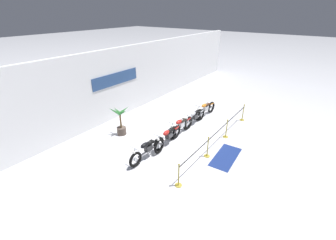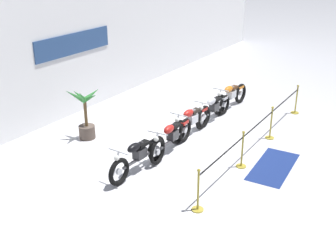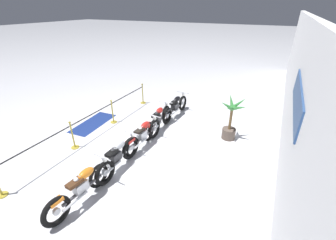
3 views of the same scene
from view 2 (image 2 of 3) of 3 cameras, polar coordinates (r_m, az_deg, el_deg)
ground_plane at (r=13.03m, az=5.55°, el=-2.63°), size 120.00×120.00×0.00m
back_wall at (r=15.22m, az=-11.67°, el=9.12°), size 28.00×0.29×4.20m
motorcycle_black_0 at (r=10.99m, az=-4.04°, el=-4.92°), size 2.30×0.62×0.94m
motorcycle_red_1 at (r=12.00m, az=0.49°, el=-2.30°), size 2.38×0.62×0.94m
motorcycle_red_2 at (r=13.08m, az=3.15°, el=-0.17°), size 2.24×0.62×0.95m
motorcycle_silver_3 at (r=14.21m, az=6.16°, el=1.58°), size 2.29×0.62×0.93m
motorcycle_orange_4 at (r=15.42m, az=8.45°, el=3.18°), size 2.27×0.62×0.95m
potted_palm_left_of_row at (r=13.03m, az=-11.10°, el=0.43°), size 1.07×0.96×1.70m
stanchion_far_left at (r=11.19m, az=9.86°, el=-3.35°), size 7.18×0.28×1.05m
stanchion_mid_left at (r=11.43m, az=9.98°, el=-4.66°), size 0.28×0.28×1.05m
stanchion_mid_right at (r=13.28m, az=13.73°, el=-1.00°), size 0.28×0.28×1.05m
stanchion_far_right at (r=15.54m, az=16.94°, el=2.14°), size 0.28×0.28×1.05m
floor_banner at (r=11.77m, az=14.08°, el=-6.13°), size 2.17×1.06×0.01m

